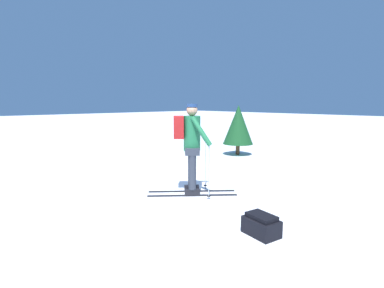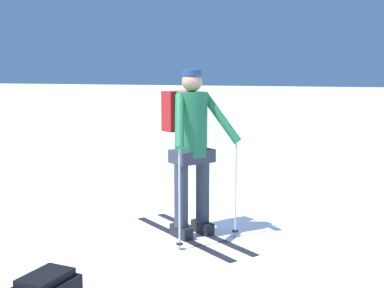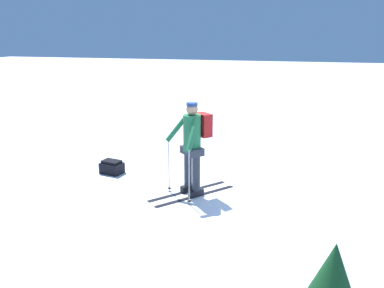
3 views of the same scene
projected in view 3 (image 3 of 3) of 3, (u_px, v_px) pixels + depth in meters
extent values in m
plane|color=white|center=(221.00, 190.00, 7.46)|extent=(80.00, 80.00, 0.00)
cube|color=black|center=(196.00, 196.00, 7.15)|extent=(1.22, 1.40, 0.01)
cube|color=black|center=(196.00, 193.00, 7.13)|extent=(0.28, 0.30, 0.12)
cylinder|color=#2D333D|center=(196.00, 171.00, 7.01)|extent=(0.15, 0.15, 0.75)
cube|color=black|center=(188.00, 191.00, 7.37)|extent=(1.22, 1.40, 0.01)
cube|color=black|center=(188.00, 188.00, 7.35)|extent=(0.28, 0.30, 0.12)
cylinder|color=#2D333D|center=(188.00, 167.00, 7.23)|extent=(0.15, 0.15, 0.75)
cube|color=#2D333D|center=(192.00, 151.00, 7.02)|extent=(0.51, 0.49, 0.14)
cylinder|color=#1E663D|center=(192.00, 133.00, 6.92)|extent=(0.33, 0.33, 0.68)
sphere|color=tan|center=(192.00, 109.00, 6.80)|extent=(0.21, 0.21, 0.21)
cylinder|color=navy|center=(192.00, 104.00, 6.77)|extent=(0.20, 0.20, 0.06)
cube|color=maroon|center=(204.00, 125.00, 7.02)|extent=(0.37, 0.36, 0.44)
cylinder|color=#B2B7BC|center=(189.00, 177.00, 6.67)|extent=(0.02, 0.02, 1.06)
cylinder|color=black|center=(189.00, 201.00, 6.80)|extent=(0.07, 0.07, 0.01)
cylinder|color=#1E663D|center=(193.00, 134.00, 6.61)|extent=(0.14, 0.46, 0.55)
cylinder|color=#B2B7BC|center=(169.00, 166.00, 7.24)|extent=(0.02, 0.02, 1.06)
cylinder|color=black|center=(169.00, 188.00, 7.37)|extent=(0.07, 0.07, 0.01)
cylinder|color=#1E663D|center=(177.00, 128.00, 7.03)|extent=(0.46, 0.21, 0.55)
cube|color=black|center=(112.00, 168.00, 8.32)|extent=(0.53, 0.40, 0.24)
cube|color=black|center=(112.00, 162.00, 8.28)|extent=(0.44, 0.33, 0.06)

